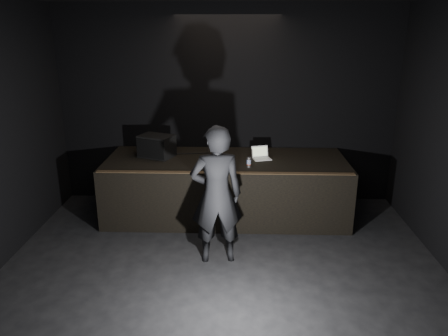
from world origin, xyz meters
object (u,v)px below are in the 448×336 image
Objects in this scene: stage_monitor at (156,146)px; laptop at (261,155)px; beer_can at (249,162)px; person at (216,195)px; stage_riser at (226,187)px.

laptop is at bearing 20.71° from stage_monitor.
beer_can is (1.55, -0.53, -0.10)m from stage_monitor.
person is (1.10, -1.64, -0.22)m from stage_monitor.
person is at bearing -93.23° from stage_riser.
stage_riser is 0.81m from laptop.
laptop is 2.10× the size of beer_can.
stage_riser is 6.07× the size of stage_monitor.
stage_riser is at bearing 16.83° from stage_monitor.
stage_monitor is at bearing 174.51° from stage_riser.
laptop is at bearing 65.83° from beer_can.
laptop is 0.52m from beer_can.
laptop is 1.73m from person.
laptop reaches higher than stage_riser.
person is at bearing -128.79° from laptop.
beer_can is 1.21m from person.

